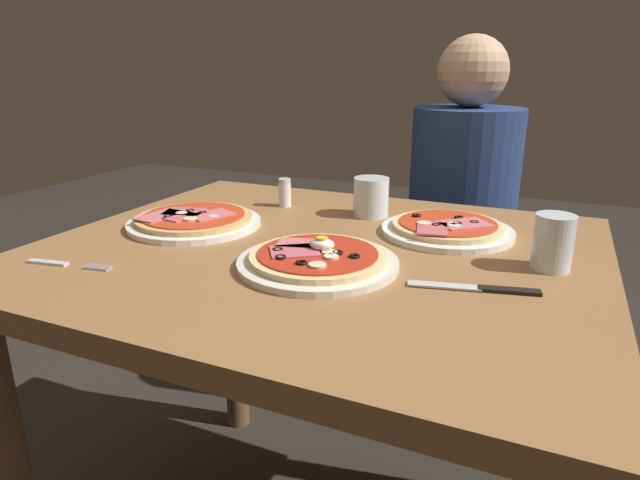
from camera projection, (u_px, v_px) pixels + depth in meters
dining_table at (318, 311)px, 1.05m from camera, size 1.01×0.86×0.77m
pizza_foreground at (318, 259)px, 0.90m from camera, size 0.27×0.27×0.05m
pizza_across_left at (447, 229)px, 1.07m from camera, size 0.26×0.26×0.03m
pizza_across_right at (194, 220)px, 1.13m from camera, size 0.28×0.28×0.03m
water_glass_near at (553, 246)px, 0.88m from camera, size 0.06×0.06×0.09m
water_glass_far at (371, 200)px, 1.20m from camera, size 0.08×0.08×0.09m
fork at (62, 264)px, 0.91m from camera, size 0.16×0.04×0.00m
knife at (483, 289)px, 0.81m from camera, size 0.19×0.06×0.01m
salt_shaker at (285, 193)px, 1.28m from camera, size 0.03×0.03×0.07m
diner_person at (458, 245)px, 1.68m from camera, size 0.32×0.32×1.18m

